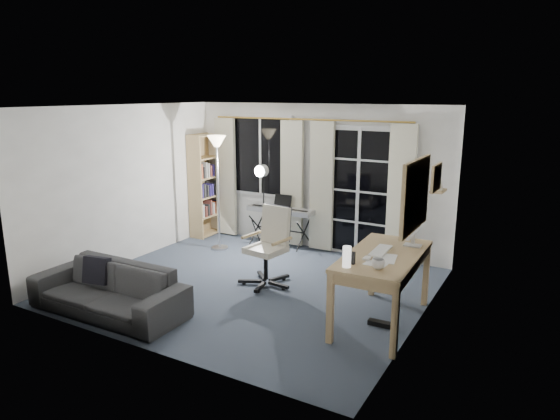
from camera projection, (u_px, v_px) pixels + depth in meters
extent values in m
cube|color=#3A4354|center=(252.00, 286.00, 6.81)|extent=(4.50, 4.00, 0.02)
cube|color=white|center=(262.00, 156.00, 8.64)|extent=(1.20, 0.06, 1.40)
cube|color=black|center=(261.00, 156.00, 8.62)|extent=(1.10, 0.02, 1.30)
cube|color=white|center=(260.00, 156.00, 8.61)|extent=(0.04, 0.03, 1.30)
cube|color=white|center=(359.00, 193.00, 7.89)|extent=(1.32, 0.06, 2.11)
cube|color=black|center=(340.00, 191.00, 8.01)|extent=(0.55, 0.02, 1.95)
cube|color=black|center=(376.00, 195.00, 7.72)|extent=(0.55, 0.02, 1.95)
cube|color=white|center=(358.00, 193.00, 7.85)|extent=(0.05, 0.04, 2.05)
cube|color=white|center=(357.00, 222.00, 7.96)|extent=(1.15, 0.03, 0.03)
cube|color=white|center=(358.00, 192.00, 7.85)|extent=(1.15, 0.03, 0.03)
cube|color=white|center=(359.00, 160.00, 7.73)|extent=(1.15, 0.03, 0.03)
cylinder|color=gold|center=(306.00, 119.00, 7.99)|extent=(3.50, 0.03, 0.03)
cube|color=beige|center=(226.00, 177.00, 8.99)|extent=(0.40, 0.07, 2.10)
cube|color=beige|center=(292.00, 184.00, 8.34)|extent=(0.40, 0.07, 2.10)
cube|color=beige|center=(322.00, 187.00, 8.08)|extent=(0.40, 0.07, 2.10)
cube|color=beige|center=(401.00, 195.00, 7.46)|extent=(0.40, 0.07, 2.10)
cube|color=tan|center=(195.00, 188.00, 8.78)|extent=(0.30, 0.03, 1.86)
cube|color=tan|center=(222.00, 181.00, 9.50)|extent=(0.30, 0.03, 1.86)
cube|color=tan|center=(203.00, 184.00, 9.20)|extent=(0.04, 0.84, 1.86)
cube|color=tan|center=(211.00, 232.00, 9.35)|extent=(0.31, 0.84, 0.02)
cube|color=tan|center=(210.00, 214.00, 9.27)|extent=(0.31, 0.84, 0.02)
cube|color=tan|center=(210.00, 195.00, 9.19)|extent=(0.31, 0.84, 0.02)
cube|color=tan|center=(209.00, 176.00, 9.11)|extent=(0.31, 0.84, 0.02)
cube|color=tan|center=(208.00, 157.00, 9.02)|extent=(0.31, 0.84, 0.02)
cube|color=tan|center=(208.00, 135.00, 8.93)|extent=(0.31, 0.84, 0.02)
cube|color=#B1AFA6|center=(199.00, 211.00, 8.94)|extent=(0.21, 0.06, 0.24)
cube|color=brown|center=(202.00, 211.00, 9.02)|extent=(0.21, 0.04, 0.19)
cube|color=#2C2C2C|center=(205.00, 210.00, 9.08)|extent=(0.21, 0.04, 0.21)
cube|color=brown|center=(207.00, 207.00, 9.14)|extent=(0.21, 0.04, 0.28)
cube|color=#B1AFA6|center=(210.00, 208.00, 9.20)|extent=(0.21, 0.05, 0.22)
cube|color=#C75C38|center=(212.00, 207.00, 9.27)|extent=(0.21, 0.04, 0.22)
cube|color=navy|center=(215.00, 206.00, 9.34)|extent=(0.21, 0.05, 0.23)
cube|color=brown|center=(217.00, 206.00, 9.41)|extent=(0.21, 0.03, 0.21)
cube|color=#C75C38|center=(219.00, 205.00, 9.46)|extent=(0.21, 0.05, 0.22)
cube|color=#2C2C2C|center=(222.00, 203.00, 9.53)|extent=(0.21, 0.03, 0.24)
cube|color=navy|center=(198.00, 191.00, 8.85)|extent=(0.21, 0.03, 0.25)
cube|color=#2C2C2C|center=(201.00, 191.00, 8.91)|extent=(0.21, 0.06, 0.25)
cube|color=#2C2C2C|center=(204.00, 191.00, 8.99)|extent=(0.21, 0.04, 0.21)
cube|color=navy|center=(206.00, 190.00, 9.06)|extent=(0.21, 0.03, 0.20)
cube|color=navy|center=(209.00, 189.00, 9.11)|extent=(0.21, 0.04, 0.22)
cube|color=#2C2C2C|center=(211.00, 188.00, 9.17)|extent=(0.21, 0.03, 0.25)
cube|color=#2C2C2C|center=(213.00, 188.00, 9.23)|extent=(0.21, 0.04, 0.20)
cube|color=#E1E957|center=(216.00, 187.00, 9.30)|extent=(0.21, 0.04, 0.22)
cube|color=brown|center=(218.00, 187.00, 9.36)|extent=(0.21, 0.03, 0.23)
cube|color=#2C2C2C|center=(220.00, 186.00, 9.41)|extent=(0.21, 0.03, 0.22)
cube|color=#C75C38|center=(198.00, 171.00, 8.77)|extent=(0.21, 0.04, 0.26)
cube|color=#2C2C2C|center=(200.00, 172.00, 8.84)|extent=(0.21, 0.03, 0.20)
cube|color=#B1AFA6|center=(202.00, 170.00, 8.88)|extent=(0.21, 0.03, 0.28)
cube|color=#B1AFA6|center=(205.00, 170.00, 8.94)|extent=(0.21, 0.03, 0.25)
cube|color=brown|center=(207.00, 171.00, 9.01)|extent=(0.21, 0.03, 0.21)
cube|color=navy|center=(209.00, 170.00, 9.06)|extent=(0.21, 0.04, 0.21)
cylinder|color=#B2B2B7|center=(220.00, 248.00, 8.42)|extent=(0.35, 0.35, 0.03)
cylinder|color=#B2B2B7|center=(218.00, 196.00, 8.21)|extent=(0.04, 0.04, 1.76)
cone|color=#FFE5B2|center=(217.00, 141.00, 8.00)|extent=(0.37, 0.37, 0.18)
cylinder|color=black|center=(258.00, 226.00, 8.63)|extent=(0.03, 0.56, 0.51)
cylinder|color=black|center=(258.00, 226.00, 8.63)|extent=(0.03, 0.56, 0.51)
cylinder|color=black|center=(304.00, 233.00, 8.21)|extent=(0.03, 0.56, 0.51)
cylinder|color=black|center=(304.00, 233.00, 8.21)|extent=(0.03, 0.56, 0.51)
cylinder|color=black|center=(280.00, 230.00, 8.42)|extent=(0.89, 0.03, 0.02)
cube|color=silver|center=(280.00, 210.00, 8.35)|extent=(1.16, 0.31, 0.08)
cube|color=white|center=(278.00, 209.00, 8.28)|extent=(1.07, 0.14, 0.01)
cube|color=black|center=(279.00, 208.00, 8.31)|extent=(1.03, 0.08, 0.01)
cube|color=black|center=(283.00, 200.00, 8.39)|extent=(0.31, 0.07, 0.19)
cylinder|color=black|center=(269.00, 237.00, 8.12)|extent=(0.04, 0.23, 0.60)
cylinder|color=black|center=(265.00, 235.00, 8.27)|extent=(0.19, 0.14, 0.60)
cylinder|color=black|center=(258.00, 237.00, 8.13)|extent=(0.21, 0.11, 0.60)
cylinder|color=black|center=(264.00, 202.00, 8.04)|extent=(0.03, 0.03, 1.03)
cylinder|color=silver|center=(262.00, 171.00, 7.88)|extent=(0.20, 0.12, 0.20)
cylinder|color=white|center=(259.00, 171.00, 7.83)|extent=(0.17, 0.03, 0.17)
cube|color=black|center=(279.00, 285.00, 6.71)|extent=(0.33, 0.09, 0.04)
cylinder|color=black|center=(283.00, 288.00, 6.66)|extent=(0.06, 0.06, 0.05)
cube|color=black|center=(279.00, 278.00, 6.96)|extent=(0.19, 0.31, 0.04)
cylinder|color=black|center=(284.00, 278.00, 7.01)|extent=(0.06, 0.06, 0.05)
cube|color=black|center=(262.00, 276.00, 7.04)|extent=(0.27, 0.26, 0.04)
cylinder|color=black|center=(260.00, 275.00, 7.12)|extent=(0.06, 0.06, 0.05)
cube|color=black|center=(250.00, 281.00, 6.84)|extent=(0.31, 0.20, 0.04)
cylinder|color=black|center=(244.00, 283.00, 6.85)|extent=(0.06, 0.06, 0.05)
cube|color=black|center=(260.00, 287.00, 6.64)|extent=(0.11, 0.33, 0.04)
cylinder|color=black|center=(258.00, 291.00, 6.57)|extent=(0.06, 0.06, 0.05)
cylinder|color=black|center=(266.00, 265.00, 6.78)|extent=(0.07, 0.07, 0.40)
cube|color=beige|center=(266.00, 250.00, 6.73)|extent=(0.52, 0.52, 0.08)
cube|color=beige|center=(276.00, 225.00, 6.83)|extent=(0.45, 0.18, 0.53)
cube|color=black|center=(277.00, 223.00, 6.86)|extent=(0.43, 0.16, 0.48)
cylinder|color=tan|center=(252.00, 235.00, 6.87)|extent=(0.10, 0.40, 0.04)
cylinder|color=tan|center=(282.00, 241.00, 6.56)|extent=(0.10, 0.40, 0.04)
cube|color=#A48854|center=(384.00, 256.00, 5.55)|extent=(0.82, 1.56, 0.04)
cube|color=#A48854|center=(383.00, 262.00, 5.57)|extent=(0.77, 1.51, 0.11)
cube|color=#A48854|center=(330.00, 308.00, 5.17)|extent=(0.07, 0.07, 0.78)
cube|color=#A48854|center=(395.00, 322.00, 4.87)|extent=(0.07, 0.07, 0.78)
cube|color=#A48854|center=(372.00, 266.00, 6.42)|extent=(0.07, 0.07, 0.78)
cube|color=#A48854|center=(426.00, 275.00, 6.11)|extent=(0.07, 0.07, 0.78)
cube|color=silver|center=(413.00, 245.00, 5.83)|extent=(0.20, 0.14, 0.02)
cube|color=silver|center=(413.00, 233.00, 5.79)|extent=(0.04, 0.03, 0.24)
cube|color=silver|center=(414.00, 219.00, 5.75)|extent=(0.06, 0.59, 0.37)
cube|color=black|center=(412.00, 219.00, 5.76)|extent=(0.03, 0.55, 0.33)
cube|color=white|center=(381.00, 251.00, 5.62)|extent=(0.17, 0.46, 0.02)
cube|color=white|center=(367.00, 258.00, 5.36)|extent=(0.07, 0.11, 0.02)
cube|color=white|center=(385.00, 258.00, 5.39)|extent=(0.29, 0.37, 0.01)
cube|color=white|center=(376.00, 264.00, 5.21)|extent=(0.24, 0.18, 0.00)
cube|color=black|center=(352.00, 258.00, 5.20)|extent=(0.06, 0.05, 0.13)
cylinder|color=white|center=(347.00, 257.00, 5.11)|extent=(0.09, 0.09, 0.22)
cube|color=black|center=(382.00, 324.00, 5.62)|extent=(0.33, 0.10, 0.05)
imported|color=silver|center=(378.00, 263.00, 5.06)|extent=(0.14, 0.11, 0.13)
cube|color=tan|center=(416.00, 195.00, 5.09)|extent=(0.04, 0.94, 0.74)
cube|color=white|center=(414.00, 195.00, 5.10)|extent=(0.01, 0.84, 0.64)
cube|color=tan|center=(436.00, 178.00, 5.84)|extent=(0.03, 0.42, 0.32)
cube|color=#5FAE57|center=(435.00, 177.00, 5.84)|extent=(0.00, 0.36, 0.26)
cube|color=tan|center=(438.00, 191.00, 6.35)|extent=(0.16, 0.30, 0.02)
cone|color=beige|center=(439.00, 184.00, 6.33)|extent=(0.12, 0.12, 0.15)
imported|color=#2A2B2D|center=(108.00, 282.00, 5.90)|extent=(1.97, 0.60, 0.77)
cube|color=black|center=(97.00, 270.00, 6.10)|extent=(0.36, 0.24, 0.35)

